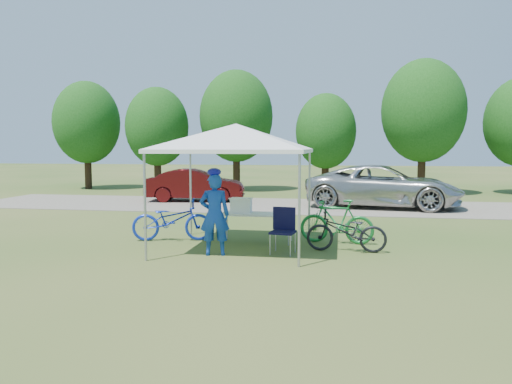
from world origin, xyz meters
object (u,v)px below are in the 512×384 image
at_px(folding_table, 257,215).
at_px(bike_blue, 172,220).
at_px(folding_chair, 283,226).
at_px(cooler, 241,205).
at_px(minivan, 383,186).
at_px(cyclist, 215,215).
at_px(bike_dark, 346,231).
at_px(bike_green, 337,221).
at_px(sedan, 195,185).

distance_m(folding_table, bike_blue, 2.03).
distance_m(folding_chair, bike_blue, 2.91).
height_order(folding_chair, cooler, cooler).
relative_size(folding_table, cooler, 3.39).
relative_size(cooler, minivan, 0.09).
relative_size(cyclist, bike_dark, 1.00).
bearing_deg(cyclist, folding_table, -124.12).
height_order(bike_dark, minivan, minivan).
bearing_deg(folding_table, cooler, -180.00).
height_order(bike_green, sedan, sedan).
bearing_deg(sedan, minivan, -104.50).
distance_m(cooler, sedan, 8.91).
distance_m(bike_green, bike_dark, 0.94).
xyz_separation_m(folding_table, bike_blue, (-2.02, -0.16, -0.14)).
bearing_deg(folding_table, bike_green, 4.72).
xyz_separation_m(bike_blue, sedan, (-1.90, 8.33, 0.18)).
height_order(folding_table, cooler, cooler).
relative_size(folding_table, bike_blue, 0.88).
bearing_deg(sedan, bike_blue, -175.02).
height_order(minivan, sedan, minivan).
xyz_separation_m(folding_table, minivan, (3.48, 7.31, 0.16)).
relative_size(bike_green, sedan, 0.43).
distance_m(folding_table, minivan, 8.10).
relative_size(folding_table, cyclist, 0.98).
bearing_deg(bike_dark, folding_table, -107.56).
height_order(cooler, minivan, minivan).
height_order(bike_dark, sedan, sedan).
bearing_deg(minivan, bike_blue, 151.27).
xyz_separation_m(minivan, sedan, (-7.39, 0.86, -0.12)).
xyz_separation_m(bike_green, bike_dark, (0.21, -0.91, -0.07)).
distance_m(folding_chair, bike_dark, 1.35).
distance_m(cooler, bike_dark, 2.58).
xyz_separation_m(folding_chair, cyclist, (-1.37, -0.49, 0.28)).
bearing_deg(cooler, folding_chair, -43.44).
bearing_deg(cooler, minivan, 62.24).
bearing_deg(bike_green, bike_dark, 20.20).
distance_m(folding_chair, minivan, 8.81).
bearing_deg(sedan, folding_table, -162.25).
distance_m(folding_table, cyclist, 1.68).
xyz_separation_m(folding_chair, bike_green, (1.10, 1.22, -0.05)).
bearing_deg(minivan, cyclist, 162.81).
relative_size(folding_chair, cyclist, 0.57).
bearing_deg(bike_green, folding_chair, -34.83).
distance_m(cyclist, bike_blue, 2.01).
bearing_deg(folding_table, cyclist, -111.76).
xyz_separation_m(cooler, bike_dark, (2.43, -0.76, -0.42)).
bearing_deg(folding_table, bike_dark, -20.30).
bearing_deg(bike_blue, bike_green, -98.55).
distance_m(bike_green, minivan, 7.35).
height_order(cooler, bike_green, cooler).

